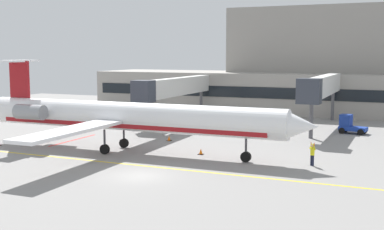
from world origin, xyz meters
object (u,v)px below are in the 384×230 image
at_px(baggage_tug, 221,118).
at_px(belt_loader, 138,120).
at_px(regional_jet, 123,117).
at_px(fuel_tank, 177,114).
at_px(marshaller, 312,154).
at_px(pushback_tractor, 350,125).

height_order(baggage_tug, belt_loader, belt_loader).
relative_size(regional_jet, baggage_tug, 9.99).
relative_size(fuel_tank, marshaller, 3.86).
xyz_separation_m(baggage_tug, pushback_tractor, (16.07, -0.62, 0.04)).
bearing_deg(belt_loader, marshaller, -28.20).
distance_m(regional_jet, belt_loader, 15.15).
bearing_deg(baggage_tug, pushback_tractor, -2.21).
height_order(belt_loader, fuel_tank, fuel_tank).
bearing_deg(baggage_tug, fuel_tank, -169.53).
bearing_deg(fuel_tank, regional_jet, -79.57).
xyz_separation_m(fuel_tank, marshaller, (20.87, -18.31, -0.30)).
distance_m(regional_jet, fuel_tank, 19.75).
height_order(pushback_tractor, belt_loader, pushback_tractor).
bearing_deg(fuel_tank, pushback_tractor, 1.16).
distance_m(regional_jet, pushback_tractor, 27.00).
bearing_deg(marshaller, baggage_tug, 127.97).
relative_size(regional_jet, pushback_tractor, 10.85).
bearing_deg(fuel_tank, marshaller, -41.27).
distance_m(baggage_tug, belt_loader, 10.78).
xyz_separation_m(baggage_tug, belt_loader, (-8.40, -6.76, 0.03)).
relative_size(pushback_tractor, marshaller, 1.67).
height_order(baggage_tug, marshaller, baggage_tug).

